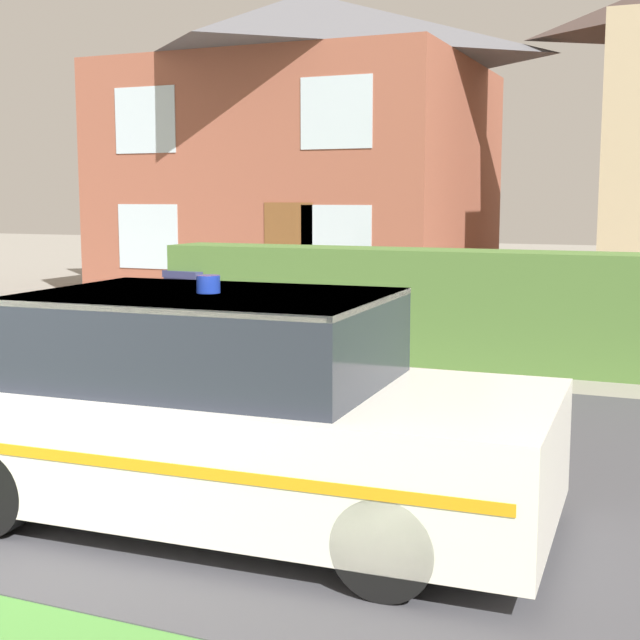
# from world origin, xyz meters

# --- Properties ---
(road_strip) EXTENTS (28.00, 6.48, 0.01)m
(road_strip) POSITION_xyz_m (0.00, 4.01, 0.01)
(road_strip) COLOR #424247
(road_strip) RESTS_ON ground
(garden_hedge) EXTENTS (8.38, 0.90, 1.51)m
(garden_hedge) POSITION_xyz_m (1.29, 8.56, 0.76)
(garden_hedge) COLOR #4C7233
(garden_hedge) RESTS_ON ground
(police_car) EXTENTS (4.37, 2.00, 1.67)m
(police_car) POSITION_xyz_m (1.25, 2.32, 0.76)
(police_car) COLOR black
(police_car) RESTS_ON road_strip
(house_left) EXTENTS (7.83, 6.90, 6.65)m
(house_left) POSITION_xyz_m (-4.07, 15.73, 3.39)
(house_left) COLOR #93513D
(house_left) RESTS_ON ground
(wheelie_bin) EXTENTS (0.78, 0.71, 1.15)m
(wheelie_bin) POSITION_xyz_m (-2.61, 8.32, 0.58)
(wheelie_bin) COLOR #474C8C
(wheelie_bin) RESTS_ON ground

